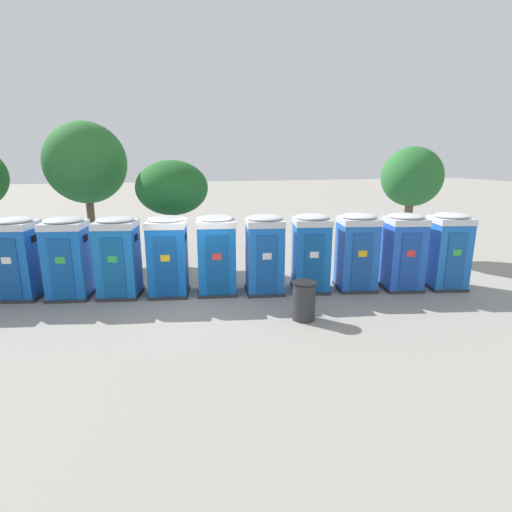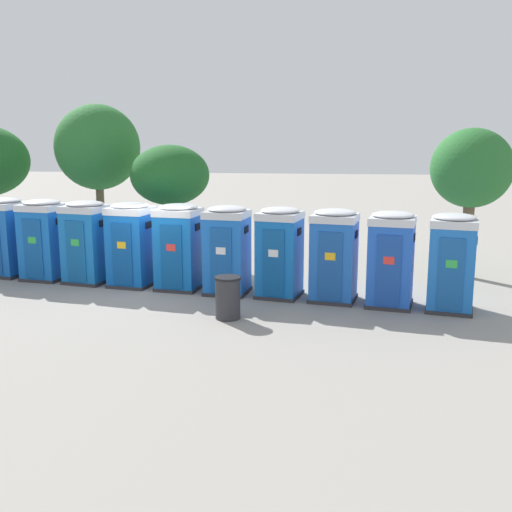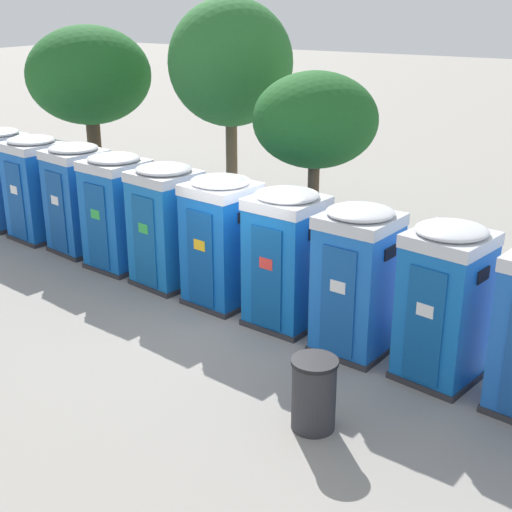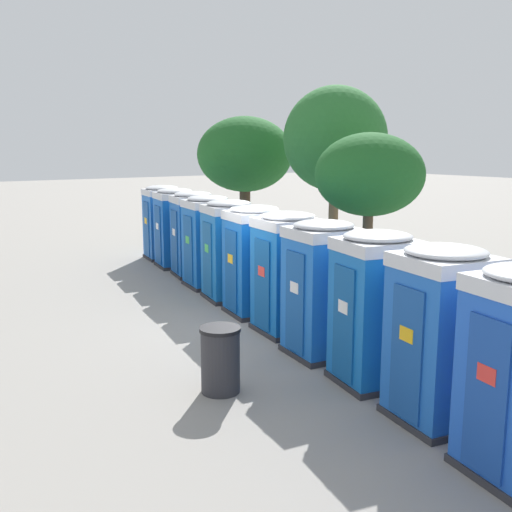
{
  "view_description": "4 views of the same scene",
  "coord_description": "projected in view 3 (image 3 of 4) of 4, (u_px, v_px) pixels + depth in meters",
  "views": [
    {
      "loc": [
        -0.89,
        -12.08,
        4.32
      ],
      "look_at": [
        2.06,
        0.02,
        1.21
      ],
      "focal_mm": 28.0,
      "sensor_mm": 36.0,
      "label": 1
    },
    {
      "loc": [
        5.38,
        -16.62,
        4.4
      ],
      "look_at": [
        3.16,
        -0.16,
        1.13
      ],
      "focal_mm": 42.0,
      "sensor_mm": 36.0,
      "label": 2
    },
    {
      "loc": [
        6.49,
        -10.27,
        5.74
      ],
      "look_at": [
        0.13,
        0.34,
        1.16
      ],
      "focal_mm": 50.0,
      "sensor_mm": 36.0,
      "label": 3
    },
    {
      "loc": [
        10.57,
        -7.04,
        3.86
      ],
      "look_at": [
        -0.68,
        0.47,
        1.37
      ],
      "focal_mm": 42.0,
      "sensor_mm": 36.0,
      "label": 4
    }
  ],
  "objects": [
    {
      "name": "portapotty_7",
      "position": [
        357.0,
        280.0,
        11.77
      ],
      "size": [
        1.32,
        1.33,
        2.54
      ],
      "color": "#2D2D33",
      "rests_on": "ground"
    },
    {
      "name": "street_tree_2",
      "position": [
        231.0,
        63.0,
        18.04
      ],
      "size": [
        3.18,
        3.18,
        5.68
      ],
      "color": "brown",
      "rests_on": "ground"
    },
    {
      "name": "portapotty_8",
      "position": [
        444.0,
        303.0,
        10.9
      ],
      "size": [
        1.38,
        1.4,
        2.54
      ],
      "color": "#2D2D33",
      "rests_on": "ground"
    },
    {
      "name": "portapotty_2",
      "position": [
        77.0,
        198.0,
        16.46
      ],
      "size": [
        1.43,
        1.41,
        2.54
      ],
      "color": "#2D2D33",
      "rests_on": "ground"
    },
    {
      "name": "portapotty_4",
      "position": [
        166.0,
        225.0,
        14.55
      ],
      "size": [
        1.43,
        1.41,
        2.54
      ],
      "color": "#2D2D33",
      "rests_on": "ground"
    },
    {
      "name": "portapotty_5",
      "position": [
        221.0,
        241.0,
        13.63
      ],
      "size": [
        1.39,
        1.37,
        2.54
      ],
      "color": "#2D2D33",
      "rests_on": "ground"
    },
    {
      "name": "portapotty_0",
      "position": [
        2.0,
        178.0,
        18.26
      ],
      "size": [
        1.37,
        1.37,
        2.54
      ],
      "color": "#2D2D33",
      "rests_on": "ground"
    },
    {
      "name": "portapotty_3",
      "position": [
        117.0,
        211.0,
        15.47
      ],
      "size": [
        1.38,
        1.35,
        2.54
      ],
      "color": "#2D2D33",
      "rests_on": "ground"
    },
    {
      "name": "ground_plane",
      "position": [
        241.0,
        318.0,
        13.39
      ],
      "size": [
        120.0,
        120.0,
        0.0
      ],
      "primitive_type": "plane",
      "color": "gray"
    },
    {
      "name": "portapotty_6",
      "position": [
        286.0,
        258.0,
        12.74
      ],
      "size": [
        1.37,
        1.34,
        2.54
      ],
      "color": "#2D2D33",
      "rests_on": "ground"
    },
    {
      "name": "trash_can",
      "position": [
        314.0,
        394.0,
        9.84
      ],
      "size": [
        0.66,
        0.66,
        1.06
      ],
      "color": "#2D2D33",
      "rests_on": "ground"
    },
    {
      "name": "street_tree_3",
      "position": [
        315.0,
        121.0,
        15.42
      ],
      "size": [
        2.73,
        2.73,
        4.2
      ],
      "color": "brown",
      "rests_on": "ground"
    },
    {
      "name": "street_tree_0",
      "position": [
        89.0,
        76.0,
        20.03
      ],
      "size": [
        3.49,
        3.49,
        4.93
      ],
      "color": "#4C3826",
      "rests_on": "ground"
    },
    {
      "name": "portapotty_1",
      "position": [
        36.0,
        188.0,
        17.33
      ],
      "size": [
        1.43,
        1.39,
        2.54
      ],
      "color": "#2D2D33",
      "rests_on": "ground"
    }
  ]
}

